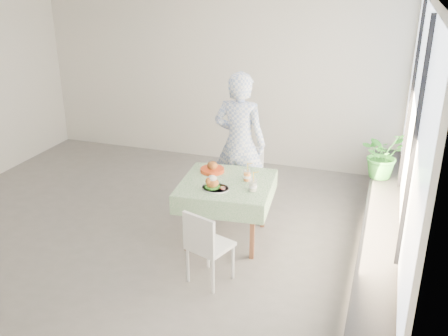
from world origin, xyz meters
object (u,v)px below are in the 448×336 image
(chair_far, at_px, (244,193))
(main_dish, at_px, (214,185))
(diner, at_px, (240,144))
(juice_cup_orange, at_px, (247,176))
(chair_near, at_px, (210,260))
(potted_plant, at_px, (383,154))
(cafe_table, at_px, (227,204))

(chair_far, bearing_deg, main_dish, -94.32)
(diner, bearing_deg, juice_cup_orange, 115.60)
(chair_far, distance_m, diner, 0.68)
(main_dish, bearing_deg, chair_near, -74.15)
(chair_far, xyz_separation_m, potted_plant, (1.68, 0.58, 0.55))
(juice_cup_orange, bearing_deg, potted_plant, 40.06)
(main_dish, xyz_separation_m, juice_cup_orange, (0.29, 0.34, 0.01))
(chair_near, bearing_deg, potted_plant, 54.97)
(potted_plant, bearing_deg, main_dish, -138.14)
(chair_far, bearing_deg, potted_plant, 19.22)
(chair_near, relative_size, diner, 0.44)
(juice_cup_orange, height_order, potted_plant, potted_plant)
(diner, height_order, main_dish, diner)
(chair_near, distance_m, diner, 1.83)
(cafe_table, relative_size, chair_far, 1.31)
(cafe_table, xyz_separation_m, chair_far, (-0.00, 0.75, -0.19))
(cafe_table, bearing_deg, potted_plant, 38.47)
(chair_near, height_order, potted_plant, potted_plant)
(chair_far, relative_size, juice_cup_orange, 3.26)
(cafe_table, distance_m, juice_cup_orange, 0.42)
(diner, xyz_separation_m, potted_plant, (1.76, 0.54, -0.13))
(cafe_table, height_order, chair_far, chair_far)
(main_dish, bearing_deg, chair_far, 85.68)
(chair_far, height_order, chair_near, chair_far)
(juice_cup_orange, bearing_deg, main_dish, -130.47)
(chair_near, xyz_separation_m, potted_plant, (1.56, 2.23, 0.56))
(diner, distance_m, main_dish, 1.03)
(main_dish, bearing_deg, potted_plant, 41.86)
(juice_cup_orange, bearing_deg, chair_far, 108.56)
(cafe_table, bearing_deg, chair_near, -82.81)
(chair_near, distance_m, main_dish, 0.88)
(juice_cup_orange, bearing_deg, chair_near, -95.85)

